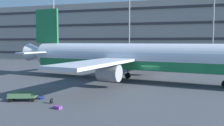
{
  "coord_description": "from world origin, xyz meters",
  "views": [
    {
      "loc": [
        4.77,
        -33.34,
        5.62
      ],
      "look_at": [
        -4.3,
        -4.19,
        3.0
      ],
      "focal_mm": 39.6,
      "sensor_mm": 36.0,
      "label": 1
    }
  ],
  "objects": [
    {
      "name": "light_mast_far_left",
      "position": [
        -33.45,
        31.75,
        11.63
      ],
      "size": [
        1.8,
        0.5,
        19.94
      ],
      "color": "gray",
      "rests_on": "ground_plane"
    },
    {
      "name": "ground_plane",
      "position": [
        0.0,
        0.0,
        0.0
      ],
      "size": [
        600.0,
        600.0,
        0.0
      ],
      "primitive_type": "plane",
      "color": "#424449"
    },
    {
      "name": "light_mast_left",
      "position": [
        -10.62,
        31.75,
        13.58
      ],
      "size": [
        1.8,
        0.5,
        23.73
      ],
      "color": "gray",
      "rests_on": "ground_plane"
    },
    {
      "name": "baggage_cart",
      "position": [
        -10.27,
        -13.72,
        0.43
      ],
      "size": [
        3.33,
        2.13,
        0.82
      ],
      "color": "#4C724C",
      "rests_on": "ground_plane"
    },
    {
      "name": "backpack_upright",
      "position": [
        -7.12,
        -13.83,
        0.24
      ],
      "size": [
        0.35,
        0.38,
        0.56
      ],
      "color": "black",
      "rests_on": "ground_plane"
    },
    {
      "name": "terminal_structure",
      "position": [
        0.0,
        43.88,
        8.59
      ],
      "size": [
        134.12,
        15.28,
        17.19
      ],
      "color": "gray",
      "rests_on": "ground_plane"
    },
    {
      "name": "light_mast_center_left",
      "position": [
        10.33,
        31.75,
        14.49
      ],
      "size": [
        1.8,
        0.5,
        25.5
      ],
      "color": "gray",
      "rests_on": "ground_plane"
    },
    {
      "name": "suitcase_red",
      "position": [
        -5.65,
        -15.26,
        0.13
      ],
      "size": [
        0.8,
        0.61,
        0.25
      ],
      "color": "#72388C",
      "rests_on": "ground_plane"
    },
    {
      "name": "suitcase_teal",
      "position": [
        -8.95,
        -12.49,
        0.12
      ],
      "size": [
        0.73,
        0.79,
        0.24
      ],
      "color": "navy",
      "rests_on": "ground_plane"
    },
    {
      "name": "airliner",
      "position": [
        -3.43,
        1.53,
        3.28
      ],
      "size": [
        38.84,
        31.5,
        11.16
      ],
      "color": "silver",
      "rests_on": "ground_plane"
    }
  ]
}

